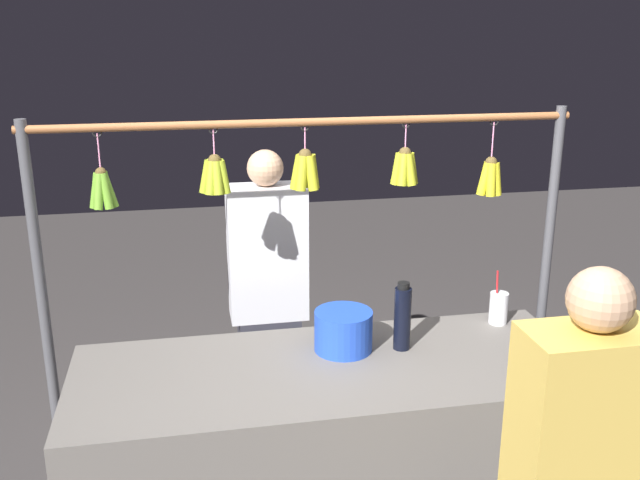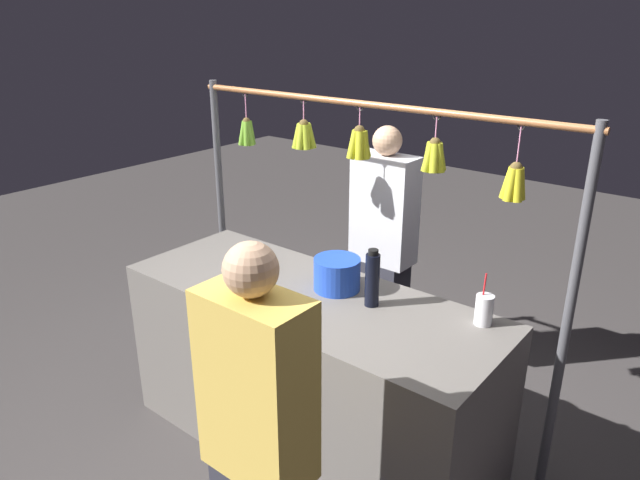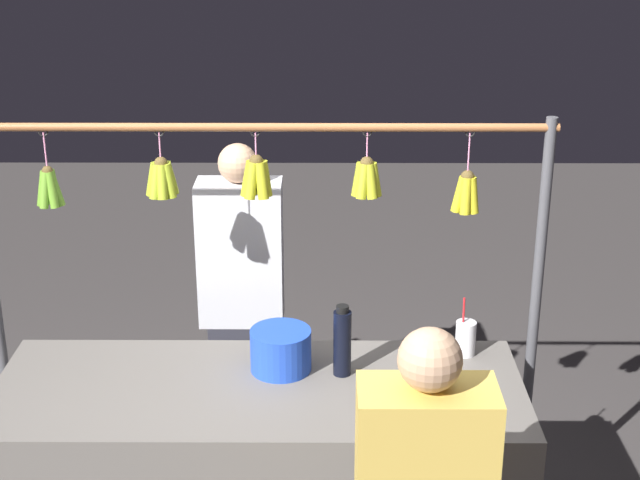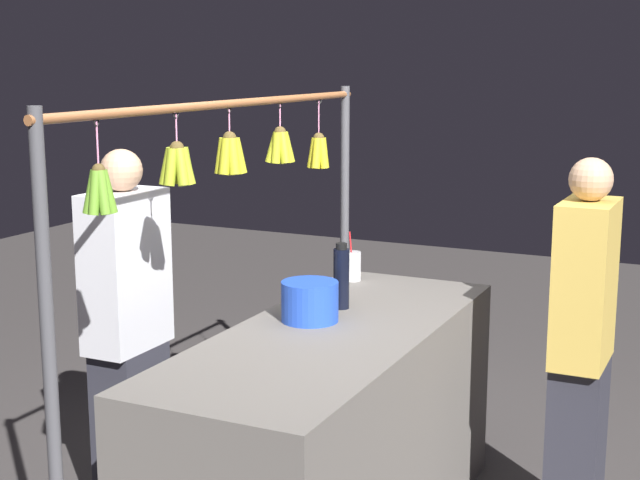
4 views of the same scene
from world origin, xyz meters
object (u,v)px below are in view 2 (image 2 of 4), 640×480
(water_bottle, at_px, (372,279))
(drink_cup, at_px, (484,310))
(blue_bucket, at_px, (337,274))
(customer_person, at_px, (260,461))
(vendor_person, at_px, (383,256))

(water_bottle, xyz_separation_m, drink_cup, (-0.48, -0.16, -0.06))
(water_bottle, relative_size, blue_bucket, 1.22)
(drink_cup, relative_size, customer_person, 0.15)
(blue_bucket, xyz_separation_m, vendor_person, (0.21, -0.74, -0.20))
(water_bottle, relative_size, drink_cup, 1.18)
(drink_cup, distance_m, customer_person, 1.17)
(vendor_person, xyz_separation_m, customer_person, (-0.65, 1.74, -0.01))
(water_bottle, relative_size, vendor_person, 0.18)
(water_bottle, bearing_deg, vendor_person, -60.47)
(vendor_person, relative_size, customer_person, 1.01)
(water_bottle, bearing_deg, customer_person, 102.03)
(blue_bucket, height_order, customer_person, customer_person)
(water_bottle, xyz_separation_m, blue_bucket, (0.23, -0.03, -0.05))
(vendor_person, bearing_deg, blue_bucket, 105.81)
(blue_bucket, relative_size, drink_cup, 0.97)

